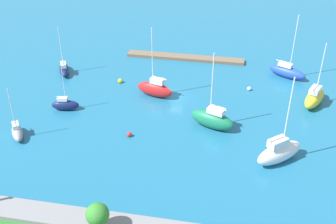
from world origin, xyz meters
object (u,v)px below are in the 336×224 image
Objects in this scene: pier_dock at (185,58)px; mooring_buoy_red at (129,134)px; sailboat_blue_near_pier at (287,71)px; sailboat_navy_far_south at (65,105)px; sailboat_gray_off_beacon at (17,132)px; sailboat_green_by_breakwater at (212,119)px; sailboat_navy_lone_north at (64,69)px; park_tree_east at (97,214)px; sailboat_white_center_basin at (279,152)px; sailboat_red_mid_basin at (155,89)px; mooring_buoy_yellow at (120,81)px; sailboat_yellow_along_channel at (315,97)px; mooring_buoy_white at (249,89)px.

pier_dock is 33.10× the size of mooring_buoy_red.
sailboat_blue_near_pier is (-20.85, 4.71, 0.92)m from pier_dock.
mooring_buoy_red is (25.04, 25.20, -0.86)m from sailboat_blue_near_pier.
sailboat_gray_off_beacon is at bearing -126.20° from sailboat_navy_far_south.
sailboat_green_by_breakwater reaches higher than sailboat_navy_lone_north.
sailboat_gray_off_beacon reaches higher than park_tree_east.
pier_dock is 1.87× the size of sailboat_white_center_basin.
sailboat_blue_near_pier is (-23.79, -12.11, -0.29)m from sailboat_red_mid_basin.
sailboat_white_center_basin is at bearing -138.45° from park_tree_east.
sailboat_white_center_basin is 15.61× the size of mooring_buoy_yellow.
mooring_buoy_white is (11.16, -3.05, -1.13)m from sailboat_yellow_along_channel.
sailboat_yellow_along_channel is at bearing 177.53° from mooring_buoy_yellow.
sailboat_gray_off_beacon is 30.47m from sailboat_green_by_breakwater.
sailboat_navy_far_south is at bearing 43.28° from sailboat_red_mid_basin.
sailboat_blue_near_pier is 43.99m from sailboat_navy_lone_north.
park_tree_east is 5.57× the size of mooring_buoy_white.
sailboat_navy_lone_north reaches higher than pier_dock.
sailboat_gray_off_beacon is at bearing 62.33° from mooring_buoy_yellow.
park_tree_east is 29.77m from sailboat_navy_far_south.
sailboat_blue_near_pier is at bearing -136.11° from mooring_buoy_white.
sailboat_navy_far_south is at bearing 60.30° from mooring_buoy_yellow.
sailboat_red_mid_basin is at bearing -131.24° from sailboat_navy_lone_north.
mooring_buoy_red is (2.01, -20.07, -3.36)m from park_tree_east.
sailboat_white_center_basin reaches higher than sailboat_navy_far_south.
sailboat_gray_off_beacon is at bearing 11.07° from mooring_buoy_red.
sailboat_white_center_basin is (-35.26, 7.56, 0.63)m from sailboat_navy_far_south.
mooring_buoy_yellow is at bearing -77.18° from park_tree_east.
sailboat_navy_lone_north is at bearing 102.33° from sailboat_navy_far_south.
park_tree_east is 25.47m from sailboat_gray_off_beacon.
sailboat_white_center_basin is 34.45m from mooring_buoy_yellow.
mooring_buoy_yellow is at bearing 3.56° from mooring_buoy_white.
mooring_buoy_red is (-12.80, 5.62, -0.64)m from sailboat_navy_far_south.
sailboat_yellow_along_channel is (-27.84, -2.23, -0.02)m from sailboat_red_mid_basin.
sailboat_blue_near_pier reaches higher than mooring_buoy_white.
sailboat_navy_far_south is 10.80× the size of mooring_buoy_white.
sailboat_green_by_breakwater is 13.36m from mooring_buoy_red.
mooring_buoy_yellow reaches higher than pier_dock.
sailboat_gray_off_beacon is 49.69m from sailboat_yellow_along_channel.
sailboat_white_center_basin is 17.68× the size of mooring_buoy_red.
sailboat_red_mid_basin is 13.76m from sailboat_green_by_breakwater.
sailboat_navy_far_south is 43.00m from sailboat_yellow_along_channel.
sailboat_yellow_along_channel is at bearing 1.84° from sailboat_navy_far_south.
sailboat_white_center_basin is at bearing -68.35° from sailboat_blue_near_pier.
park_tree_east is at bearing 67.50° from mooring_buoy_white.
sailboat_white_center_basin is 12.24m from sailboat_green_by_breakwater.
sailboat_blue_near_pier is (-42.00, -28.52, 0.30)m from sailboat_gray_off_beacon.
sailboat_blue_near_pier is at bearing -106.94° from sailboat_navy_lone_north.
sailboat_blue_near_pier is 35.53m from mooring_buoy_red.
mooring_buoy_yellow is (7.64, -3.76, -1.10)m from sailboat_red_mid_basin.
sailboat_blue_near_pier reaches higher than sailboat_navy_far_south.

